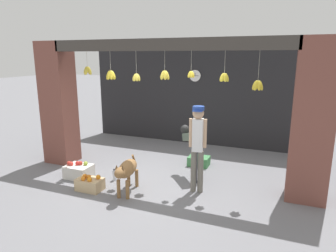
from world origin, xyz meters
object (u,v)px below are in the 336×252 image
(dog, at_px, (127,170))
(shopkeeper, at_px, (198,142))
(fruit_crate_apples, at_px, (79,171))
(water_bottle, at_px, (114,175))
(wall_clock, at_px, (195,76))
(fruit_crate_oranges, at_px, (90,184))
(produce_box_green, at_px, (199,161))
(worker_stooping, at_px, (193,146))

(dog, distance_m, shopkeeper, 1.49)
(fruit_crate_apples, xyz_separation_m, water_bottle, (0.82, 0.15, -0.03))
(dog, distance_m, wall_clock, 4.14)
(dog, xyz_separation_m, fruit_crate_apples, (-1.39, 0.29, -0.33))
(shopkeeper, relative_size, fruit_crate_oranges, 3.32)
(fruit_crate_oranges, height_order, fruit_crate_apples, fruit_crate_apples)
(produce_box_green, distance_m, water_bottle, 2.14)
(fruit_crate_oranges, bearing_deg, water_bottle, 71.06)
(dog, distance_m, worker_stooping, 1.59)
(fruit_crate_oranges, relative_size, wall_clock, 1.45)
(shopkeeper, bearing_deg, worker_stooping, -74.30)
(shopkeeper, distance_m, produce_box_green, 1.74)
(worker_stooping, height_order, fruit_crate_apples, worker_stooping)
(fruit_crate_apples, bearing_deg, produce_box_green, 36.98)
(worker_stooping, distance_m, fruit_crate_oranges, 2.31)
(shopkeeper, relative_size, water_bottle, 6.64)
(dog, height_order, water_bottle, dog)
(fruit_crate_apples, bearing_deg, dog, -11.70)
(water_bottle, bearing_deg, wall_clock, 76.99)
(worker_stooping, distance_m, wall_clock, 3.00)
(fruit_crate_oranges, xyz_separation_m, fruit_crate_apples, (-0.62, 0.45, 0.02))
(worker_stooping, relative_size, produce_box_green, 2.22)
(dog, relative_size, water_bottle, 4.10)
(dog, relative_size, shopkeeper, 0.62)
(fruit_crate_apples, bearing_deg, fruit_crate_oranges, -35.95)
(shopkeeper, distance_m, water_bottle, 2.04)
(water_bottle, bearing_deg, dog, -37.82)
(dog, bearing_deg, fruit_crate_apples, -111.06)
(shopkeeper, height_order, worker_stooping, shopkeeper)
(worker_stooping, xyz_separation_m, water_bottle, (-1.54, -0.80, -0.62))
(fruit_crate_oranges, bearing_deg, fruit_crate_apples, 144.05)
(fruit_crate_oranges, relative_size, water_bottle, 2.00)
(shopkeeper, height_order, fruit_crate_oranges, shopkeeper)
(dog, xyz_separation_m, produce_box_green, (0.89, 2.01, -0.37))
(fruit_crate_oranges, xyz_separation_m, water_bottle, (0.21, 0.60, -0.01))
(fruit_crate_oranges, bearing_deg, shopkeeper, 19.87)
(shopkeeper, height_order, wall_clock, wall_clock)
(wall_clock, bearing_deg, water_bottle, -103.01)
(dog, xyz_separation_m, fruit_crate_oranges, (-0.77, -0.16, -0.35))
(fruit_crate_oranges, distance_m, water_bottle, 0.63)
(fruit_crate_oranges, bearing_deg, dog, 11.66)
(dog, bearing_deg, wall_clock, 167.44)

